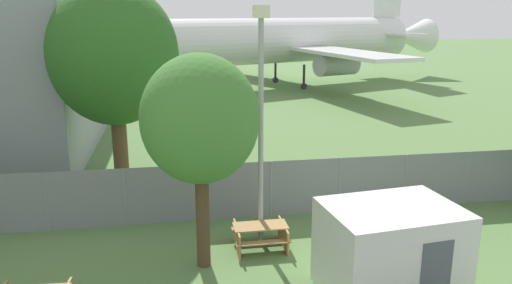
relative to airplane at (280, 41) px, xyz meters
The scene contains 7 objects.
perimeter_fence 32.44m from the airplane, 102.60° to the right, with size 56.07×0.07×2.07m.
airplane is the anchor object (origin of this frame).
portable_cabin 37.41m from the airplane, 97.66° to the right, with size 3.63×2.85×2.40m.
picnic_bench_near_cabin 35.01m from the airplane, 103.03° to the right, with size 1.68×1.41×0.76m.
tree_behind_benches 36.02m from the airplane, 105.55° to the right, with size 3.24×3.24×6.15m.
tree_far_right 30.53m from the airplane, 114.33° to the right, with size 5.01×5.01×8.32m.
light_mast 34.30m from the airplane, 103.07° to the right, with size 0.44×0.44×7.36m.
Camera 1 is at (-3.27, -5.80, 7.18)m, focal length 35.00 mm.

